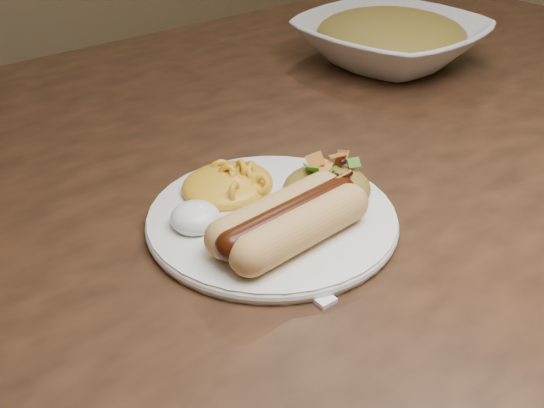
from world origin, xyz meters
TOP-DOWN VIEW (x-y plane):
  - table at (0.00, 0.00)m, footprint 1.60×0.90m
  - plate at (-0.08, -0.13)m, footprint 0.26×0.26m
  - hotdog at (-0.09, -0.17)m, footprint 0.13×0.07m
  - mac_and_cheese at (-0.09, -0.07)m, footprint 0.10×0.09m
  - sour_cream at (-0.15, -0.10)m, footprint 0.05×0.05m
  - taco_salad at (-0.02, -0.13)m, footprint 0.08×0.08m
  - fork at (-0.12, -0.19)m, footprint 0.02×0.15m
  - serving_bowl at (0.33, 0.10)m, footprint 0.28×0.28m
  - bowl_filling at (0.33, 0.10)m, footprint 0.22×0.22m

SIDE VIEW (x-z plane):
  - table at x=0.00m, z-range 0.28..1.03m
  - fork at x=-0.12m, z-range 0.75..0.75m
  - plate at x=-0.08m, z-range 0.75..0.76m
  - sour_cream at x=-0.15m, z-range 0.76..0.79m
  - taco_salad at x=-0.02m, z-range 0.76..0.80m
  - mac_and_cheese at x=-0.09m, z-range 0.76..0.80m
  - hotdog at x=-0.09m, z-range 0.76..0.80m
  - serving_bowl at x=0.33m, z-range 0.75..0.81m
  - bowl_filling at x=0.33m, z-range 0.77..0.83m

